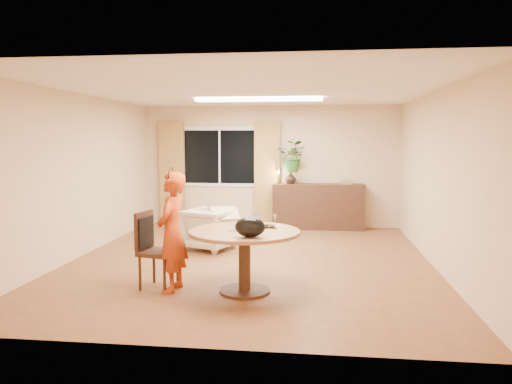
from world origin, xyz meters
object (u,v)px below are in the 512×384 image
at_px(dining_table, 245,244).
at_px(child, 172,232).
at_px(dining_chair, 159,250).
at_px(armchair, 210,229).
at_px(sideboard, 318,206).

xyz_separation_m(dining_table, child, (-0.90, -0.03, 0.13)).
relative_size(dining_chair, armchair, 1.26).
xyz_separation_m(dining_chair, child, (0.20, -0.08, 0.25)).
xyz_separation_m(armchair, sideboard, (1.84, 2.24, 0.12)).
relative_size(armchair, sideboard, 0.41).
bearing_deg(dining_chair, sideboard, 77.48).
distance_m(dining_table, dining_chair, 1.11).
bearing_deg(sideboard, child, -111.44).
xyz_separation_m(child, armchair, (-0.03, 2.36, -0.39)).
bearing_deg(armchair, sideboard, -106.83).
bearing_deg(sideboard, dining_table, -101.23).
bearing_deg(dining_table, sideboard, 78.77).
relative_size(dining_chair, child, 0.66).
relative_size(dining_table, dining_chair, 1.40).
relative_size(dining_table, sideboard, 0.71).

